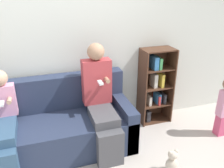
% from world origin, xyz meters
% --- Properties ---
extents(back_wall, '(10.00, 0.06, 2.55)m').
position_xyz_m(back_wall, '(0.00, 0.94, 1.27)').
color(back_wall, silver).
rests_on(back_wall, ground_plane).
extents(couch, '(1.91, 0.81, 0.91)m').
position_xyz_m(couch, '(-0.16, 0.51, 0.31)').
color(couch, '#28334C').
rests_on(couch, ground_plane).
extents(adult_seated, '(0.36, 0.74, 1.35)m').
position_xyz_m(adult_seated, '(0.39, 0.39, 0.70)').
color(adult_seated, '#47474C').
rests_on(adult_seated, ground_plane).
extents(child_seated, '(0.28, 0.75, 1.12)m').
position_xyz_m(child_seated, '(-0.72, 0.34, 0.57)').
color(child_seated, '#335170').
rests_on(child_seated, ground_plane).
extents(bookshelf, '(0.47, 0.30, 1.15)m').
position_xyz_m(bookshelf, '(1.34, 0.77, 0.58)').
color(bookshelf, '#4C2D1E').
rests_on(bookshelf, ground_plane).
extents(teddy_bear, '(0.14, 0.12, 0.29)m').
position_xyz_m(teddy_bear, '(1.03, -0.32, 0.14)').
color(teddy_bear, beige).
rests_on(teddy_bear, ground_plane).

